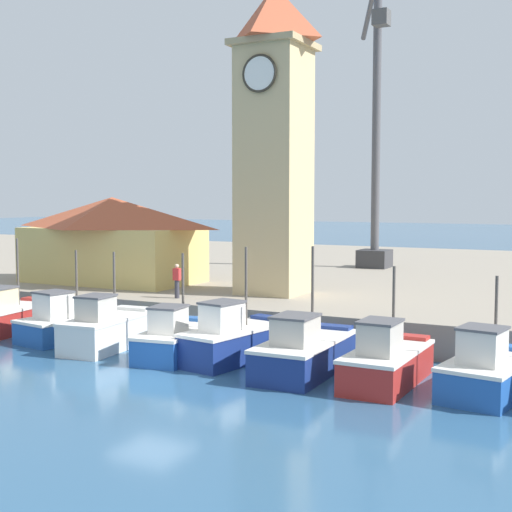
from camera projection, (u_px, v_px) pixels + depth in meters
The scene contains 14 objects.
ground_plane at pixel (152, 380), 23.96m from camera, with size 300.00×300.00×0.00m, color #2D567A.
quay_wharf at pixel (386, 278), 47.85m from camera, with size 120.00×40.00×1.39m, color gray.
fishing_boat_left_outer at pixel (10, 316), 32.41m from camera, with size 2.41×4.69×4.25m.
fishing_boat_left_inner at pixel (66, 323), 30.61m from camera, with size 2.80×4.50×3.84m.
fishing_boat_mid_left at pixel (107, 329), 28.80m from camera, with size 2.26×4.58×3.90m.
fishing_boat_center at pixel (177, 339), 27.31m from camera, with size 2.43×4.63×3.96m.
fishing_boat_mid_right at pixel (235, 340), 26.67m from camera, with size 2.68×5.07×4.26m.
fishing_boat_right_inner at pixel (304, 352), 24.78m from camera, with size 2.28×5.26×4.41m.
fishing_boat_right_outer at pixel (387, 361), 23.35m from camera, with size 2.08×4.77×3.84m.
fishing_boat_far_right at pixel (488, 371), 22.07m from camera, with size 2.70×4.53×3.67m.
clock_tower at pixel (274, 133), 34.57m from camera, with size 3.51×3.51×16.45m.
warehouse_left at pixel (113, 238), 39.81m from camera, with size 9.83×5.64×4.74m.
port_crane_near at pixel (376, 157), 47.61m from camera, with size 3.91×6.66×19.68m.
dock_worker_near_tower at pixel (177, 280), 33.41m from camera, with size 0.34×0.22×1.62m.
Camera 1 is at (13.84, -19.36, 6.12)m, focal length 50.00 mm.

